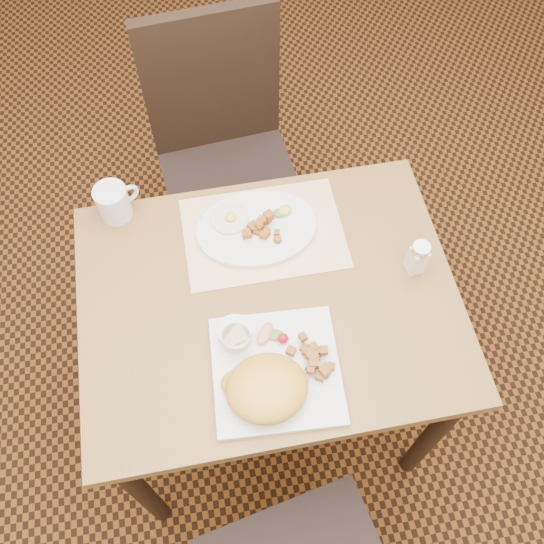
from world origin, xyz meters
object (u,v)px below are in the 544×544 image
Objects in this scene: table at (269,318)px; coffee_mug at (114,202)px; chair_far at (224,149)px; plate_oval at (257,229)px; salt_shaker at (418,257)px; plate_square at (276,370)px.

coffee_mug is (-0.34, 0.32, 0.16)m from table.
plate_oval is (0.03, -0.47, 0.22)m from chair_far.
plate_square is at bearing -152.28° from salt_shaker.
chair_far is at bearing 120.78° from salt_shaker.
salt_shaker is 0.91× the size of coffee_mug.
chair_far reaches higher than table.
chair_far is (-0.02, 0.66, -0.10)m from table.
table is 0.23m from plate_oval.
table is 0.22m from plate_square.
plate_oval is 3.05× the size of salt_shaker.
coffee_mug is at bearing 122.61° from plate_square.
coffee_mug is (-0.32, 0.50, 0.04)m from plate_square.
plate_square is 0.38m from plate_oval.
table is at bearing 84.38° from plate_square.
salt_shaker is at bearing -23.21° from coffee_mug.
plate_square is at bearing 85.18° from chair_far.
plate_square is 0.43m from salt_shaker.
coffee_mug is (-0.31, -0.35, 0.26)m from chair_far.
table is 8.16× the size of coffee_mug.
salt_shaker is (0.36, -0.18, 0.04)m from plate_oval.
salt_shaker reaches higher than plate_oval.
plate_oval is 0.36m from coffee_mug.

